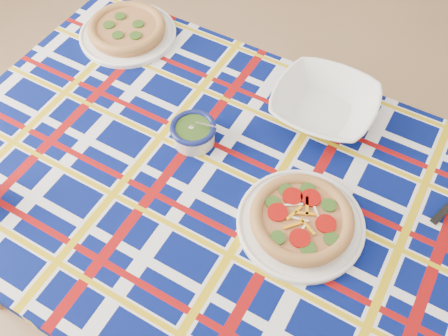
% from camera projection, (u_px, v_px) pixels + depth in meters
% --- Properties ---
extents(floor, '(4.00, 4.00, 0.00)m').
position_uv_depth(floor, '(212.00, 264.00, 1.95)').
color(floor, '#896646').
rests_on(floor, ground).
extents(dining_table, '(1.84, 1.53, 0.74)m').
position_uv_depth(dining_table, '(231.00, 206.00, 1.32)').
color(dining_table, brown).
rests_on(dining_table, floor).
extents(tablecloth, '(1.88, 1.57, 0.10)m').
position_uv_depth(tablecloth, '(231.00, 201.00, 1.30)').
color(tablecloth, '#040E51').
rests_on(tablecloth, dining_table).
extents(main_focaccia_plate, '(0.40, 0.40, 0.06)m').
position_uv_depth(main_focaccia_plate, '(302.00, 219.00, 1.17)').
color(main_focaccia_plate, '#AA6A3C').
rests_on(main_focaccia_plate, tablecloth).
extents(pesto_bowl, '(0.17, 0.17, 0.07)m').
position_uv_depth(pesto_bowl, '(193.00, 132.00, 1.32)').
color(pesto_bowl, '#1F390F').
rests_on(pesto_bowl, tablecloth).
extents(serving_bowl, '(0.37, 0.37, 0.07)m').
position_uv_depth(serving_bowl, '(324.00, 105.00, 1.38)').
color(serving_bowl, white).
rests_on(serving_bowl, tablecloth).
extents(second_focaccia_plate, '(0.40, 0.40, 0.06)m').
position_uv_depth(second_focaccia_plate, '(127.00, 29.00, 1.57)').
color(second_focaccia_plate, '#AA6A3C').
rests_on(second_focaccia_plate, tablecloth).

